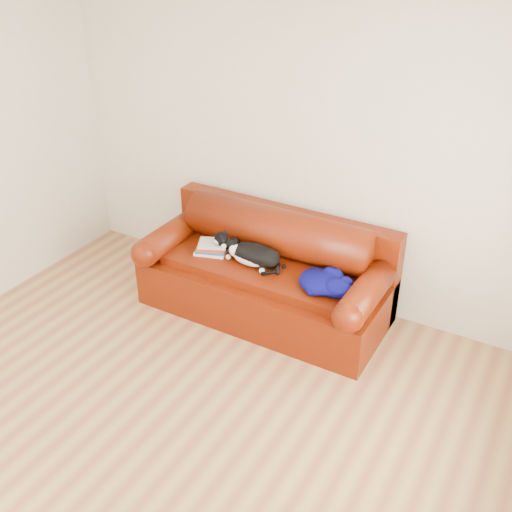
# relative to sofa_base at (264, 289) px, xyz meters

# --- Properties ---
(ground) EXTENTS (4.50, 4.50, 0.00)m
(ground) POSITION_rel_sofa_base_xyz_m (0.02, -1.49, -0.24)
(ground) COLOR brown
(ground) RESTS_ON ground
(room_shell) EXTENTS (4.52, 4.02, 2.61)m
(room_shell) POSITION_rel_sofa_base_xyz_m (0.14, -1.48, 1.43)
(room_shell) COLOR beige
(room_shell) RESTS_ON ground
(sofa_base) EXTENTS (2.10, 0.90, 0.50)m
(sofa_base) POSITION_rel_sofa_base_xyz_m (0.00, 0.00, 0.00)
(sofa_base) COLOR #401102
(sofa_base) RESTS_ON ground
(sofa_back) EXTENTS (2.10, 1.01, 0.88)m
(sofa_back) POSITION_rel_sofa_base_xyz_m (-0.00, 0.24, 0.30)
(sofa_back) COLOR #401102
(sofa_back) RESTS_ON ground
(book_stack) EXTENTS (0.31, 0.27, 0.10)m
(book_stack) POSITION_rel_sofa_base_xyz_m (-0.48, -0.07, 0.31)
(book_stack) COLOR white
(book_stack) RESTS_ON sofa_base
(cat) EXTENTS (0.62, 0.24, 0.22)m
(cat) POSITION_rel_sofa_base_xyz_m (-0.07, -0.06, 0.35)
(cat) COLOR black
(cat) RESTS_ON sofa_base
(blanket) EXTENTS (0.47, 0.38, 0.14)m
(blanket) POSITION_rel_sofa_base_xyz_m (0.60, -0.11, 0.32)
(blanket) COLOR #020642
(blanket) RESTS_ON sofa_base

